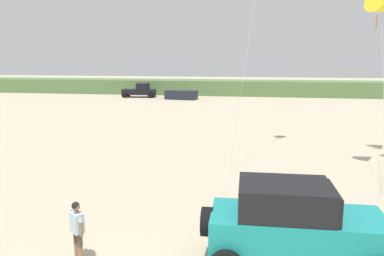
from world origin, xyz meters
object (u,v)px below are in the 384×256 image
object	(u,v)px
distant_pickup	(140,91)
distant_sedan	(181,95)
person_watching	(77,228)
jeep	(294,223)
kite_red_delta	(381,7)

from	to	relation	value
distant_pickup	distant_sedan	xyz separation A→B (m)	(6.34, -1.90, -0.34)
person_watching	distant_sedan	size ratio (longest dim) A/B	0.40
jeep	distant_sedan	size ratio (longest dim) A/B	1.17
jeep	distant_pickup	xyz separation A→B (m)	(-17.80, 42.87, -0.26)
person_watching	distant_sedan	bearing A→B (deg)	97.95
jeep	kite_red_delta	xyz separation A→B (m)	(4.32, 9.85, 6.49)
jeep	person_watching	distance (m)	5.69
jeep	distant_sedan	xyz separation A→B (m)	(-11.46, 40.96, -0.60)
kite_red_delta	distant_sedan	bearing A→B (deg)	116.89
distant_sedan	person_watching	bearing A→B (deg)	-74.38
kite_red_delta	person_watching	bearing A→B (deg)	-133.35
jeep	person_watching	world-z (taller)	jeep
distant_sedan	kite_red_delta	size ratio (longest dim) A/B	0.50
person_watching	distant_pickup	size ratio (longest dim) A/B	0.35
distant_pickup	distant_sedan	distance (m)	6.63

